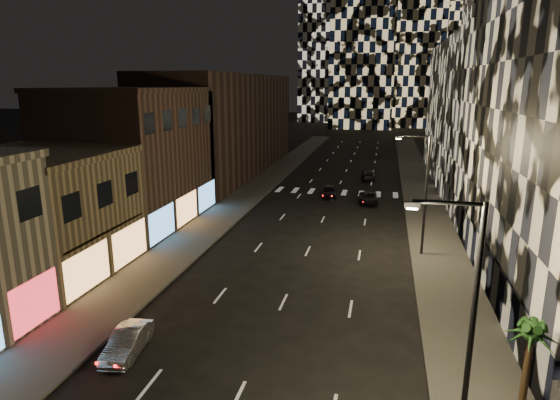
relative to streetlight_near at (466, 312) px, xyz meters
The scene contains 16 objects.
sidewalk_left 44.33m from the streetlight_near, 114.65° to the left, with size 4.00×120.00×0.15m, color #47443F.
sidewalk_right 40.38m from the streetlight_near, 87.64° to the left, with size 4.00×120.00×0.15m, color #47443F.
curb_left 43.50m from the streetlight_near, 112.12° to the left, with size 0.20×120.00×0.15m, color #4C4C47.
curb_right 40.35m from the streetlight_near, 90.65° to the left, with size 0.20×120.00×0.15m, color #4C4C47.
retail_tan 27.67m from the streetlight_near, 156.55° to the left, with size 10.00×10.00×8.00m, color #7D6A4B.
retail_brown 34.58m from the streetlight_near, 137.17° to the left, with size 10.00×15.00×12.00m, color #4B332A.
retail_filler_left 56.09m from the streetlight_near, 116.89° to the left, with size 10.00×40.00×14.00m, color #4B332A.
midrise_base 15.51m from the streetlight_near, 74.78° to the left, with size 0.60×25.00×3.00m, color #383838.
midrise_filler_right 48.56m from the streetlight_near, 76.08° to the left, with size 16.00×40.00×18.00m, color #232326.
streetlight_near is the anchor object (origin of this frame).
streetlight_far 20.00m from the streetlight_near, 90.00° to the left, with size 2.55×0.25×9.00m.
car_silver_parked 15.56m from the streetlight_near, 168.43° to the left, with size 1.30×3.74×1.23m, color #98979C.
car_dark_midlane 38.65m from the streetlight_near, 103.34° to the left, with size 1.58×3.93×1.34m, color black.
car_dark_oncoming 49.26m from the streetlight_near, 95.68° to the left, with size 1.79×4.39×1.27m, color black.
car_dark_rightlane 35.96m from the streetlight_near, 97.02° to the left, with size 1.94×4.21×1.17m, color black.
palm_tree 3.64m from the streetlight_near, 34.27° to the left, with size 2.16×2.16×4.25m.
Camera 1 is at (5.43, -5.12, 12.69)m, focal length 30.00 mm.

